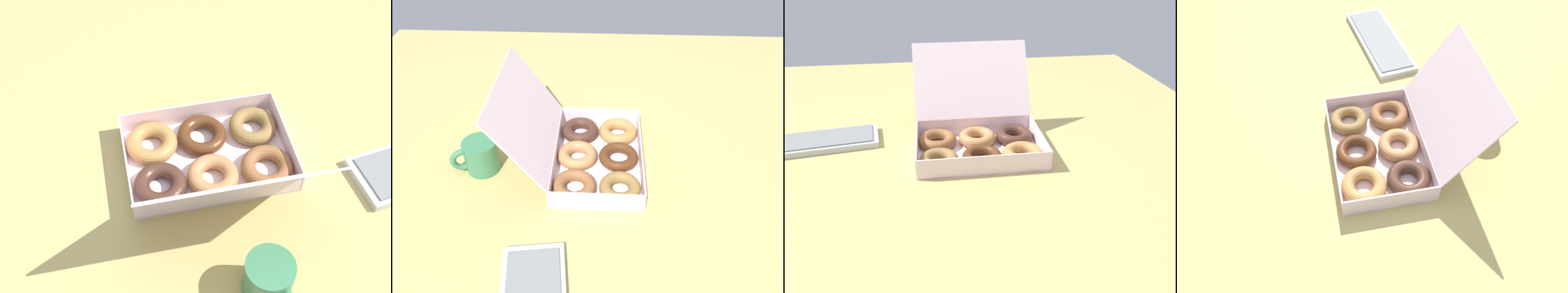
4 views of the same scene
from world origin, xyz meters
TOP-DOWN VIEW (x-y plane):
  - ground_plane at (0.00, 0.00)cm, footprint 180.00×180.00cm
  - donut_box at (6.14, -0.90)cm, footprint 37.91×38.43cm
  - coffee_mug at (1.65, 28.74)cm, footprint 9.04×12.46cm

SIDE VIEW (x-z plane):
  - ground_plane at x=0.00cm, z-range -2.00..0.00cm
  - donut_box at x=6.14cm, z-range -9.59..16.23cm
  - coffee_mug at x=1.65cm, z-range 0.12..9.33cm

